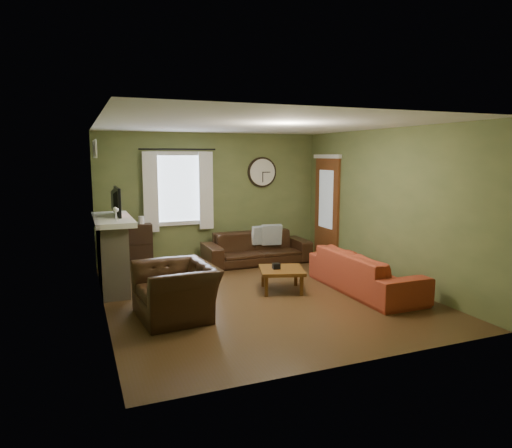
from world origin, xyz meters
name	(u,v)px	position (x,y,z in m)	size (l,w,h in m)	color
floor	(260,294)	(0.00, 0.00, 0.00)	(4.60, 5.20, 0.00)	#442D18
ceiling	(260,125)	(0.00, 0.00, 2.60)	(4.60, 5.20, 0.00)	white
wall_left	(101,220)	(-2.30, 0.00, 1.30)	(0.00, 5.20, 2.60)	#5D6839
wall_right	(384,206)	(2.30, 0.00, 1.30)	(0.00, 5.20, 2.60)	#5D6839
wall_back	(212,197)	(0.00, 2.60, 1.30)	(4.60, 0.00, 2.60)	#5D6839
wall_front	(358,241)	(0.00, -2.60, 1.30)	(4.60, 0.00, 2.60)	#5D6839
fireplace	(112,256)	(-2.10, 1.15, 0.55)	(0.40, 1.40, 1.10)	tan
firebox	(125,270)	(-1.91, 1.15, 0.30)	(0.04, 0.60, 0.55)	black
mantel	(112,219)	(-2.07, 1.15, 1.14)	(0.58, 1.60, 0.08)	white
tv	(112,205)	(-2.05, 1.30, 1.35)	(0.60, 0.08, 0.35)	black
tv_screen	(117,201)	(-1.97, 1.30, 1.41)	(0.02, 0.62, 0.36)	#994C3F
medallion_left	(96,149)	(-2.28, 0.80, 2.25)	(0.28, 0.28, 0.03)	white
medallion_mid	(95,149)	(-2.28, 1.15, 2.25)	(0.28, 0.28, 0.03)	white
medallion_right	(94,149)	(-2.28, 1.50, 2.25)	(0.28, 0.28, 0.03)	white
window_pane	(178,189)	(-0.70, 2.58, 1.50)	(1.00, 0.02, 1.30)	silver
curtain_rod	(178,149)	(-0.70, 2.48, 2.27)	(0.03, 0.03, 1.50)	black
curtain_left	(151,192)	(-1.25, 2.48, 1.45)	(0.28, 0.04, 1.55)	white
curtain_right	(206,191)	(-0.15, 2.48, 1.45)	(0.28, 0.04, 1.55)	white
wall_clock	(262,172)	(1.10, 2.55, 1.80)	(0.64, 0.06, 0.64)	white
door	(327,209)	(2.27, 1.85, 1.05)	(0.05, 0.90, 2.10)	brown
bookshelf	(132,247)	(-1.64, 2.36, 0.43)	(0.73, 0.31, 0.87)	black
book	(129,219)	(-1.67, 2.44, 0.96)	(0.18, 0.24, 0.02)	#583413
sofa_brown	(257,248)	(0.74, 1.96, 0.31)	(2.12, 0.83, 0.62)	black
pillow_left	(261,235)	(0.86, 2.04, 0.55)	(0.37, 0.11, 0.37)	#929EA3
pillow_right	(272,235)	(1.08, 2.01, 0.55)	(0.41, 0.12, 0.41)	#929EA3
sofa_red	(365,272)	(1.63, -0.46, 0.32)	(2.17, 0.85, 0.63)	maroon
armchair	(176,291)	(-1.42, -0.52, 0.36)	(1.10, 0.96, 0.72)	black
coffee_table	(282,280)	(0.40, 0.04, 0.18)	(0.68, 0.68, 0.36)	#583413
tissue_box	(276,267)	(0.31, 0.06, 0.40)	(0.11, 0.11, 0.09)	black
wine_glass_a	(116,215)	(-2.05, 0.57, 1.28)	(0.07, 0.07, 0.20)	white
wine_glass_b	(116,214)	(-2.05, 0.72, 1.28)	(0.07, 0.07, 0.20)	white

